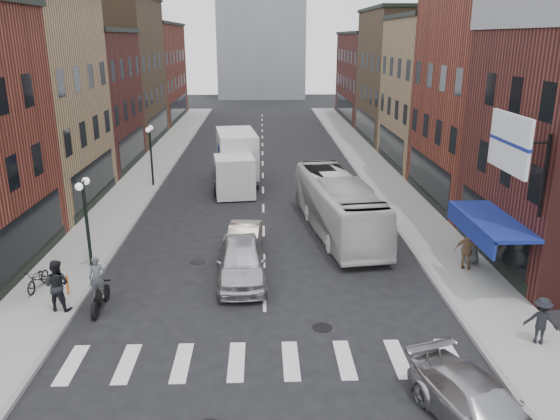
% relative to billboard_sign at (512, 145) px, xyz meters
% --- Properties ---
extents(ground, '(160.00, 160.00, 0.00)m').
position_rel_billboard_sign_xyz_m(ground, '(-8.59, -0.50, -6.13)').
color(ground, black).
rests_on(ground, ground).
extents(sidewalk_left, '(3.00, 74.00, 0.15)m').
position_rel_billboard_sign_xyz_m(sidewalk_left, '(-17.09, 21.50, -6.06)').
color(sidewalk_left, gray).
rests_on(sidewalk_left, ground).
extents(sidewalk_right, '(3.00, 74.00, 0.15)m').
position_rel_billboard_sign_xyz_m(sidewalk_right, '(-0.09, 21.50, -6.06)').
color(sidewalk_right, gray).
rests_on(sidewalk_right, ground).
extents(curb_left, '(0.20, 74.00, 0.16)m').
position_rel_billboard_sign_xyz_m(curb_left, '(-15.59, 21.50, -6.13)').
color(curb_left, gray).
rests_on(curb_left, ground).
extents(curb_right, '(0.20, 74.00, 0.16)m').
position_rel_billboard_sign_xyz_m(curb_right, '(-1.59, 21.50, -6.13)').
color(curb_right, gray).
rests_on(curb_right, ground).
extents(crosswalk_stripes, '(12.00, 2.20, 0.01)m').
position_rel_billboard_sign_xyz_m(crosswalk_stripes, '(-8.59, -3.50, -6.13)').
color(crosswalk_stripes, silver).
rests_on(crosswalk_stripes, ground).
extents(bldg_left_mid_b, '(10.30, 10.20, 10.30)m').
position_rel_billboard_sign_xyz_m(bldg_left_mid_b, '(-23.58, 23.50, -0.98)').
color(bldg_left_mid_b, '#471C19').
rests_on(bldg_left_mid_b, ground).
extents(bldg_left_far_a, '(10.30, 12.20, 13.30)m').
position_rel_billboard_sign_xyz_m(bldg_left_far_a, '(-23.58, 34.50, 0.52)').
color(bldg_left_far_a, '#4F3B27').
rests_on(bldg_left_far_a, ground).
extents(bldg_left_far_b, '(10.30, 16.20, 11.30)m').
position_rel_billboard_sign_xyz_m(bldg_left_far_b, '(-23.58, 48.50, -0.48)').
color(bldg_left_far_b, '#5F261B').
rests_on(bldg_left_far_b, ground).
extents(bldg_right_mid_a, '(10.30, 10.20, 14.30)m').
position_rel_billboard_sign_xyz_m(bldg_right_mid_a, '(6.41, 13.50, 1.02)').
color(bldg_right_mid_a, '#5F261B').
rests_on(bldg_right_mid_a, ground).
extents(bldg_right_mid_b, '(10.30, 10.20, 11.30)m').
position_rel_billboard_sign_xyz_m(bldg_right_mid_b, '(6.41, 23.50, -0.48)').
color(bldg_right_mid_b, '#A5855B').
rests_on(bldg_right_mid_b, ground).
extents(bldg_right_far_a, '(10.30, 12.20, 12.30)m').
position_rel_billboard_sign_xyz_m(bldg_right_far_a, '(6.41, 34.50, 0.02)').
color(bldg_right_far_a, '#4F3B27').
rests_on(bldg_right_far_a, ground).
extents(bldg_right_far_b, '(10.30, 16.20, 10.30)m').
position_rel_billboard_sign_xyz_m(bldg_right_far_b, '(6.41, 48.50, -0.98)').
color(bldg_right_far_b, '#471C19').
rests_on(bldg_right_far_b, ground).
extents(awning_blue, '(1.80, 5.00, 0.78)m').
position_rel_billboard_sign_xyz_m(awning_blue, '(0.34, 2.00, -3.50)').
color(awning_blue, navy).
rests_on(awning_blue, ground).
extents(billboard_sign, '(1.52, 3.00, 3.70)m').
position_rel_billboard_sign_xyz_m(billboard_sign, '(0.00, 0.00, 0.00)').
color(billboard_sign, black).
rests_on(billboard_sign, ground).
extents(streetlamp_near, '(0.32, 1.22, 4.11)m').
position_rel_billboard_sign_xyz_m(streetlamp_near, '(-15.99, 3.50, -3.22)').
color(streetlamp_near, black).
rests_on(streetlamp_near, ground).
extents(streetlamp_far, '(0.32, 1.22, 4.11)m').
position_rel_billboard_sign_xyz_m(streetlamp_far, '(-15.99, 17.50, -3.22)').
color(streetlamp_far, black).
rests_on(streetlamp_far, ground).
extents(bike_rack, '(0.08, 0.68, 0.80)m').
position_rel_billboard_sign_xyz_m(bike_rack, '(-16.19, 0.80, -5.58)').
color(bike_rack, '#D8590C').
rests_on(bike_rack, sidewalk_left).
extents(box_truck, '(3.14, 8.38, 3.54)m').
position_rel_billboard_sign_xyz_m(box_truck, '(-10.36, 17.61, -4.39)').
color(box_truck, silver).
rests_on(box_truck, ground).
extents(motorcycle_rider, '(0.62, 2.09, 2.13)m').
position_rel_billboard_sign_xyz_m(motorcycle_rider, '(-14.67, 0.06, -5.14)').
color(motorcycle_rider, black).
rests_on(motorcycle_rider, ground).
extents(transit_bus, '(3.77, 10.67, 2.91)m').
position_rel_billboard_sign_xyz_m(transit_bus, '(-4.76, 8.22, -4.68)').
color(transit_bus, silver).
rests_on(transit_bus, ground).
extents(sedan_left_near, '(2.25, 5.05, 1.69)m').
position_rel_billboard_sign_xyz_m(sedan_left_near, '(-9.53, 2.50, -5.29)').
color(sedan_left_near, silver).
rests_on(sedan_left_near, ground).
extents(sedan_left_far, '(1.73, 4.19, 1.35)m').
position_rel_billboard_sign_xyz_m(sedan_left_far, '(-9.50, 5.50, -5.46)').
color(sedan_left_far, beige).
rests_on(sedan_left_far, ground).
extents(curb_car, '(3.23, 4.93, 1.33)m').
position_rel_billboard_sign_xyz_m(curb_car, '(-3.14, -6.78, -5.47)').
color(curb_car, '#ABABAF').
rests_on(curb_car, ground).
extents(parked_bicycle, '(0.73, 1.70, 0.87)m').
position_rel_billboard_sign_xyz_m(parked_bicycle, '(-17.51, 1.64, -5.55)').
color(parked_bicycle, black).
rests_on(parked_bicycle, sidewalk_left).
extents(ped_left_solo, '(1.01, 0.67, 1.94)m').
position_rel_billboard_sign_xyz_m(ped_left_solo, '(-16.10, -0.12, -5.01)').
color(ped_left_solo, black).
rests_on(ped_left_solo, sidewalk_left).
extents(ped_right_a, '(1.15, 0.87, 1.60)m').
position_rel_billboard_sign_xyz_m(ped_right_a, '(0.34, -2.94, -5.18)').
color(ped_right_a, black).
rests_on(ped_right_a, sidewalk_right).
extents(ped_right_b, '(1.12, 0.95, 1.71)m').
position_rel_billboard_sign_xyz_m(ped_right_b, '(0.08, 2.99, -5.13)').
color(ped_right_b, brown).
rests_on(ped_right_b, sidewalk_right).
extents(ped_right_c, '(0.92, 0.62, 1.82)m').
position_rel_billboard_sign_xyz_m(ped_right_c, '(0.55, 3.65, -5.07)').
color(ped_right_c, '#525559').
rests_on(ped_right_c, sidewalk_right).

